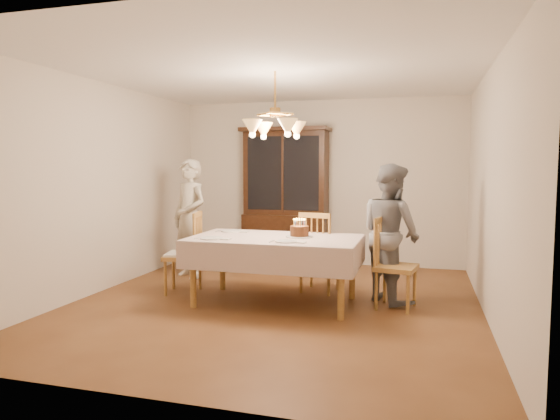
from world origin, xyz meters
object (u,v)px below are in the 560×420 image
(dining_table, at_px, (275,244))
(birthday_cake, at_px, (299,232))
(china_hutch, at_px, (286,199))
(chair_far_side, at_px, (319,256))
(elderly_woman, at_px, (190,218))

(dining_table, xyz_separation_m, birthday_cake, (0.26, 0.07, 0.13))
(china_hutch, bearing_deg, chair_far_side, -61.44)
(china_hutch, bearing_deg, birthday_cake, -70.92)
(elderly_woman, bearing_deg, chair_far_side, 17.48)
(dining_table, xyz_separation_m, elderly_woman, (-1.53, 0.98, 0.15))
(dining_table, distance_m, chair_far_side, 0.79)
(china_hutch, distance_m, elderly_woman, 1.66)
(chair_far_side, height_order, birthday_cake, chair_far_side)
(dining_table, bearing_deg, elderly_woman, 147.48)
(china_hutch, xyz_separation_m, birthday_cake, (0.75, -2.18, -0.22))
(chair_far_side, bearing_deg, china_hutch, 118.56)
(china_hutch, bearing_deg, dining_table, -77.70)
(dining_table, bearing_deg, chair_far_side, 59.72)
(china_hutch, relative_size, birthday_cake, 7.20)
(chair_far_side, relative_size, birthday_cake, 3.33)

